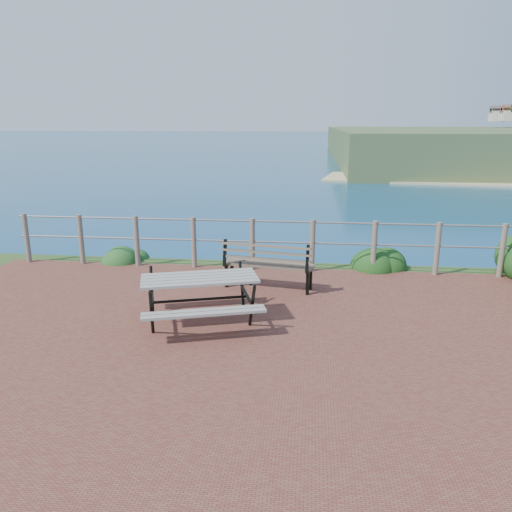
{
  "coord_description": "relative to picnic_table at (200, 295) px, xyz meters",
  "views": [
    {
      "loc": [
        1.1,
        -5.9,
        2.79
      ],
      "look_at": [
        0.26,
        1.63,
        0.75
      ],
      "focal_mm": 35.0,
      "sensor_mm": 36.0,
      "label": 1
    }
  ],
  "objects": [
    {
      "name": "ground",
      "position": [
        0.42,
        -0.6,
        -0.44
      ],
      "size": [
        10.0,
        7.0,
        0.12
      ],
      "primitive_type": "cube",
      "color": "brown",
      "rests_on": "ground"
    },
    {
      "name": "ocean",
      "position": [
        0.42,
        199.4,
        -0.44
      ],
      "size": [
        1200.0,
        1200.0,
        0.0
      ],
      "primitive_type": "plane",
      "color": "#156283",
      "rests_on": "ground"
    },
    {
      "name": "safety_railing",
      "position": [
        0.42,
        2.75,
        0.14
      ],
      "size": [
        9.4,
        0.1,
        1.0
      ],
      "color": "#6B5B4C",
      "rests_on": "ground"
    },
    {
      "name": "picnic_table",
      "position": [
        0.0,
        0.0,
        0.0
      ],
      "size": [
        1.73,
        1.34,
        0.68
      ],
      "rotation": [
        0.0,
        0.0,
        0.31
      ],
      "color": "gray",
      "rests_on": "ground"
    },
    {
      "name": "park_bench",
      "position": [
        0.83,
        1.63,
        0.13
      ],
      "size": [
        1.58,
        0.64,
        0.86
      ],
      "rotation": [
        0.0,
        0.0,
        -0.17
      ],
      "color": "brown",
      "rests_on": "ground"
    },
    {
      "name": "shrub_lip_west",
      "position": [
        -2.37,
        3.18,
        -0.44
      ],
      "size": [
        0.77,
        0.77,
        0.52
      ],
      "primitive_type": "ellipsoid",
      "color": "#1E5021",
      "rests_on": "ground"
    },
    {
      "name": "shrub_lip_east",
      "position": [
        2.79,
        3.27,
        -0.44
      ],
      "size": [
        0.84,
        0.84,
        0.6
      ],
      "primitive_type": "ellipsoid",
      "color": "#154718",
      "rests_on": "ground"
    }
  ]
}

